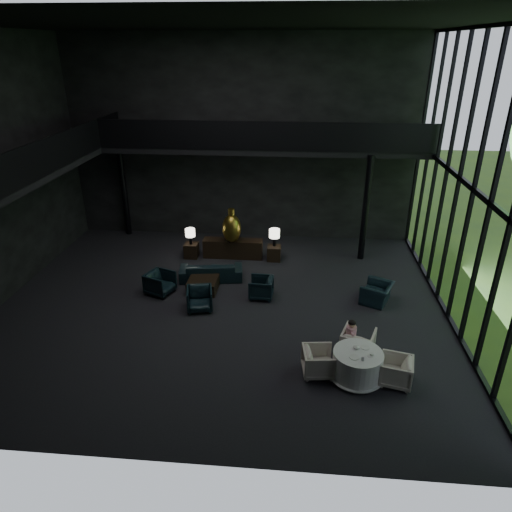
# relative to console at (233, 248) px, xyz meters

# --- Properties ---
(floor) EXTENTS (14.00, 12.00, 0.02)m
(floor) POSITION_rel_console_xyz_m (0.14, -3.68, -0.36)
(floor) COLOR black
(floor) RESTS_ON ground
(ceiling) EXTENTS (14.00, 12.00, 0.02)m
(ceiling) POSITION_rel_console_xyz_m (0.14, -3.68, 7.64)
(ceiling) COLOR black
(ceiling) RESTS_ON ground
(wall_back) EXTENTS (14.00, 0.04, 8.00)m
(wall_back) POSITION_rel_console_xyz_m (0.14, 2.32, 3.64)
(wall_back) COLOR black
(wall_back) RESTS_ON ground
(wall_front) EXTENTS (14.00, 0.04, 8.00)m
(wall_front) POSITION_rel_console_xyz_m (0.14, -9.68, 3.64)
(wall_front) COLOR black
(wall_front) RESTS_ON ground
(curtain_wall) EXTENTS (0.20, 12.00, 8.00)m
(curtain_wall) POSITION_rel_console_xyz_m (7.09, -3.68, 3.64)
(curtain_wall) COLOR black
(curtain_wall) RESTS_ON ground
(mezzanine_left) EXTENTS (2.00, 12.00, 0.25)m
(mezzanine_left) POSITION_rel_console_xyz_m (-5.86, -3.68, 3.64)
(mezzanine_left) COLOR black
(mezzanine_left) RESTS_ON wall_left
(mezzanine_back) EXTENTS (12.00, 2.00, 0.25)m
(mezzanine_back) POSITION_rel_console_xyz_m (1.14, 1.32, 3.64)
(mezzanine_back) COLOR black
(mezzanine_back) RESTS_ON wall_back
(railing_left) EXTENTS (0.06, 12.00, 1.00)m
(railing_left) POSITION_rel_console_xyz_m (-4.86, -3.68, 4.24)
(railing_left) COLOR black
(railing_left) RESTS_ON mezzanine_left
(railing_back) EXTENTS (12.00, 0.06, 1.00)m
(railing_back) POSITION_rel_console_xyz_m (1.14, 0.32, 4.24)
(railing_back) COLOR black
(railing_back) RESTS_ON mezzanine_back
(column_nw) EXTENTS (0.24, 0.24, 4.00)m
(column_nw) POSITION_rel_console_xyz_m (-4.86, 2.02, 1.64)
(column_nw) COLOR black
(column_nw) RESTS_ON floor
(column_ne) EXTENTS (0.24, 0.24, 4.00)m
(column_ne) POSITION_rel_console_xyz_m (4.94, 0.32, 1.64)
(column_ne) COLOR black
(column_ne) RESTS_ON floor
(console) EXTENTS (2.28, 0.52, 0.72)m
(console) POSITION_rel_console_xyz_m (0.00, 0.00, 0.00)
(console) COLOR black
(console) RESTS_ON floor
(bronze_urn) EXTENTS (0.70, 0.70, 1.31)m
(bronze_urn) POSITION_rel_console_xyz_m (0.00, -0.21, 0.92)
(bronze_urn) COLOR olive
(bronze_urn) RESTS_ON console
(side_table_left) EXTENTS (0.52, 0.52, 0.57)m
(side_table_left) POSITION_rel_console_xyz_m (-1.60, -0.15, -0.08)
(side_table_left) COLOR black
(side_table_left) RESTS_ON floor
(table_lamp_left) EXTENTS (0.37, 0.37, 0.62)m
(table_lamp_left) POSITION_rel_console_xyz_m (-1.60, -0.19, 0.65)
(table_lamp_left) COLOR black
(table_lamp_left) RESTS_ON side_table_left
(side_table_right) EXTENTS (0.51, 0.51, 0.56)m
(side_table_right) POSITION_rel_console_xyz_m (1.60, -0.12, -0.08)
(side_table_right) COLOR black
(side_table_right) RESTS_ON floor
(table_lamp_right) EXTENTS (0.40, 0.40, 0.67)m
(table_lamp_right) POSITION_rel_console_xyz_m (1.60, -0.07, 0.68)
(table_lamp_right) COLOR black
(table_lamp_right) RESTS_ON side_table_right
(sofa) EXTENTS (2.35, 0.98, 0.89)m
(sofa) POSITION_rel_console_xyz_m (-0.52, -1.89, 0.08)
(sofa) COLOR black
(sofa) RESTS_ON floor
(lounge_armchair_west) EXTENTS (1.06, 1.09, 0.88)m
(lounge_armchair_west) POSITION_rel_console_xyz_m (-2.02, -3.03, 0.08)
(lounge_armchair_west) COLOR #17343A
(lounge_armchair_west) RESTS_ON floor
(lounge_armchair_east) EXTENTS (0.72, 0.77, 0.76)m
(lounge_armchair_east) POSITION_rel_console_xyz_m (1.33, -3.01, 0.02)
(lounge_armchair_east) COLOR #1E363A
(lounge_armchair_east) RESTS_ON floor
(lounge_armchair_south) EXTENTS (0.93, 0.89, 0.82)m
(lounge_armchair_south) POSITION_rel_console_xyz_m (-0.51, -3.92, 0.05)
(lounge_armchair_south) COLOR black
(lounge_armchair_south) RESTS_ON floor
(window_armchair) EXTENTS (0.93, 1.09, 0.81)m
(window_armchair) POSITION_rel_console_xyz_m (5.04, -2.99, 0.04)
(window_armchair) COLOR #10252F
(window_armchair) RESTS_ON floor
(coffee_table) EXTENTS (0.97, 0.97, 0.42)m
(coffee_table) POSITION_rel_console_xyz_m (-0.64, -2.74, -0.15)
(coffee_table) COLOR black
(coffee_table) RESTS_ON floor
(dining_table) EXTENTS (1.38, 1.38, 0.75)m
(dining_table) POSITION_rel_console_xyz_m (3.99, -6.77, -0.04)
(dining_table) COLOR white
(dining_table) RESTS_ON floor
(dining_chair_north) EXTENTS (1.08, 1.05, 0.89)m
(dining_chair_north) POSITION_rel_console_xyz_m (4.11, -5.82, 0.08)
(dining_chair_north) COLOR silver
(dining_chair_north) RESTS_ON floor
(dining_chair_east) EXTENTS (0.84, 0.87, 0.76)m
(dining_chair_east) POSITION_rel_console_xyz_m (4.90, -6.88, 0.02)
(dining_chair_east) COLOR silver
(dining_chair_east) RESTS_ON floor
(dining_chair_west) EXTENTS (0.80, 0.85, 0.79)m
(dining_chair_west) POSITION_rel_console_xyz_m (3.06, -6.70, 0.03)
(dining_chair_west) COLOR beige
(dining_chair_west) RESTS_ON floor
(child) EXTENTS (0.27, 0.27, 0.59)m
(child) POSITION_rel_console_xyz_m (3.92, -5.80, 0.38)
(child) COLOR #D0A1A9
(child) RESTS_ON dining_chair_north
(plate_a) EXTENTS (0.24, 0.24, 0.01)m
(plate_a) POSITION_rel_console_xyz_m (3.87, -6.97, 0.39)
(plate_a) COLOR white
(plate_a) RESTS_ON dining_table
(plate_b) EXTENTS (0.28, 0.28, 0.02)m
(plate_b) POSITION_rel_console_xyz_m (4.17, -6.56, 0.40)
(plate_b) COLOR white
(plate_b) RESTS_ON dining_table
(saucer) EXTENTS (0.17, 0.17, 0.01)m
(saucer) POSITION_rel_console_xyz_m (4.26, -6.88, 0.39)
(saucer) COLOR white
(saucer) RESTS_ON dining_table
(coffee_cup) EXTENTS (0.12, 0.12, 0.07)m
(coffee_cup) POSITION_rel_console_xyz_m (4.29, -6.86, 0.43)
(coffee_cup) COLOR white
(coffee_cup) RESTS_ON saucer
(cereal_bowl) EXTENTS (0.16, 0.16, 0.08)m
(cereal_bowl) POSITION_rel_console_xyz_m (3.95, -6.62, 0.43)
(cereal_bowl) COLOR white
(cereal_bowl) RESTS_ON dining_table
(cream_pot) EXTENTS (0.09, 0.09, 0.08)m
(cream_pot) POSITION_rel_console_xyz_m (4.05, -7.07, 0.43)
(cream_pot) COLOR #99999E
(cream_pot) RESTS_ON dining_table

